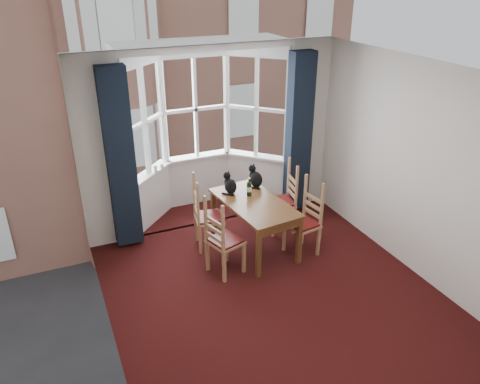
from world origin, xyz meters
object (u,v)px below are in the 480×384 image
chair_left_far (203,219)px  cat_right (256,178)px  chair_right_near (307,223)px  chair_right_far (286,202)px  wine_bottle (249,188)px  candle_short (162,167)px  dining_table (254,208)px  chair_left_near (220,244)px  candle_tall (155,168)px  cat_left (230,185)px

chair_left_far → cat_right: (0.91, 0.16, 0.42)m
chair_right_near → cat_right: cat_right is taller
chair_right_far → wine_bottle: (-0.68, -0.09, 0.41)m
cat_right → candle_short: (-1.20, 0.93, 0.03)m
dining_table → chair_left_near: bearing=-148.9°
candle_tall → candle_short: bearing=15.1°
chair_left_near → wine_bottle: 1.04m
candle_tall → candle_short: candle_tall is taller
chair_left_far → candle_short: size_ratio=8.87×
chair_right_near → candle_tall: size_ratio=8.54×
chair_left_far → wine_bottle: bearing=-8.3°
candle_short → cat_left: bearing=-52.3°
chair_left_far → cat_left: 0.64m
chair_left_near → cat_left: 1.06m
chair_right_near → cat_left: (-0.85, 0.81, 0.41)m
chair_right_near → candle_short: 2.45m
cat_right → candle_tall: size_ratio=3.27×
candle_tall → cat_right: bearing=-34.4°
chair_right_near → chair_left_near: bearing=-178.8°
wine_bottle → chair_left_far: bearing=171.7°
chair_left_far → candle_short: bearing=104.8°
dining_table → wine_bottle: bearing=85.3°
dining_table → wine_bottle: (0.02, 0.22, 0.21)m
chair_left_far → chair_left_near: bearing=-91.7°
chair_right_far → cat_right: size_ratio=2.62×
chair_right_far → cat_right: 0.64m
dining_table → chair_left_near: (-0.69, -0.42, -0.19)m
cat_right → candle_short: cat_right is taller
candle_tall → dining_table: bearing=-52.1°
cat_right → candle_tall: (-1.31, 0.90, 0.03)m
dining_table → chair_right_near: bearing=-30.8°
chair_left_near → chair_left_far: size_ratio=1.00×
chair_right_far → wine_bottle: size_ratio=3.34×
chair_left_near → candle_short: 1.89m
chair_left_near → cat_left: size_ratio=2.79×
chair_right_near → wine_bottle: (-0.64, 0.61, 0.41)m
chair_left_near → chair_left_far: 0.73m
chair_left_near → candle_tall: size_ratio=8.54×
dining_table → cat_right: (0.24, 0.47, 0.23)m
chair_left_near → chair_left_far: bearing=88.3°
candle_short → chair_right_far: bearing=-33.5°
wine_bottle → candle_short: (-0.98, 1.19, 0.04)m
chair_left_near → cat_left: bearing=59.3°
chair_left_far → wine_bottle: (0.69, -0.10, 0.41)m
dining_table → chair_left_far: (-0.67, 0.32, -0.19)m
cat_left → candle_short: cat_left is taller
chair_left_near → cat_right: cat_right is taller
chair_right_near → chair_right_far: 0.70m
candle_short → chair_right_near: bearing=-48.0°
chair_left_near → chair_right_far: same height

